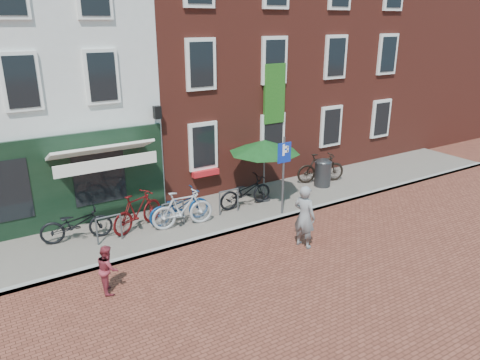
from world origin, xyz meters
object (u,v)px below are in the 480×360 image
litter_bin (323,171)px  bicycle_1 (138,211)px  bicycle_0 (76,223)px  bicycle_2 (179,206)px  bicycle_3 (183,209)px  parking_sign (284,164)px  parasol (264,144)px  woman (304,217)px  boy (108,269)px  bicycle_5 (321,168)px  bicycle_4 (245,192)px

litter_bin → bicycle_1: bicycle_1 is taller
bicycle_0 → bicycle_2: size_ratio=1.00×
bicycle_2 → bicycle_0: bearing=82.9°
bicycle_0 → bicycle_3: 3.12m
parking_sign → parasol: (0.16, 1.33, 0.36)m
parasol → woman: (-0.94, -3.37, -1.24)m
bicycle_1 → bicycle_2: bearing=-123.8°
boy → woman: bearing=-90.2°
boy → bicycle_5: (9.38, 3.08, 0.08)m
boy → bicycle_1: (1.75, 2.78, 0.08)m
litter_bin → bicycle_4: (-3.64, -0.15, -0.07)m
parasol → woman: bearing=-105.6°
parasol → woman: parasol is taller
parasol → bicycle_5: (2.99, 0.37, -1.47)m
parking_sign → bicycle_4: bearing=121.3°
woman → parking_sign: bearing=-37.9°
boy → bicycle_0: boy is taller
bicycle_2 → bicycle_4: same height
litter_bin → bicycle_1: bearing=179.4°
bicycle_3 → bicycle_0: bearing=82.1°
parking_sign → bicycle_4: size_ratio=1.30×
boy → parasol: bearing=-60.3°
boy → parking_sign: bearing=-70.8°
woman → bicycle_1: (-3.70, 3.44, -0.24)m
parking_sign → bicycle_0: size_ratio=1.30×
bicycle_2 → bicycle_3: bearing=173.3°
bicycle_5 → bicycle_4: bearing=115.7°
bicycle_1 → bicycle_4: bicycle_1 is taller
woman → boy: size_ratio=1.53×
parking_sign → bicycle_0: 6.56m
bicycle_3 → bicycle_1: bearing=71.1°
woman → bicycle_4: 3.22m
bicycle_1 → bicycle_5: same height
parasol → bicycle_0: size_ratio=1.23×
parking_sign → bicycle_0: (-6.26, 1.59, -1.18)m
boy → bicycle_1: bicycle_1 is taller
woman → bicycle_1: bearing=29.9°
bicycle_0 → boy: bearing=-169.7°
woman → bicycle_2: 4.03m
litter_bin → parasol: (-2.76, 0.01, 1.46)m
bicycle_3 → boy: bearing=132.8°
litter_bin → woman: 5.00m
woman → litter_bin: bearing=-64.9°
litter_bin → bicycle_5: size_ratio=0.59×
woman → bicycle_2: (-2.42, 3.21, -0.30)m
boy → bicycle_4: bearing=-58.5°
parking_sign → bicycle_0: parking_sign is taller
litter_bin → bicycle_3: 6.19m
litter_bin → woman: size_ratio=0.62×
bicycle_0 → bicycle_5: bicycle_5 is taller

